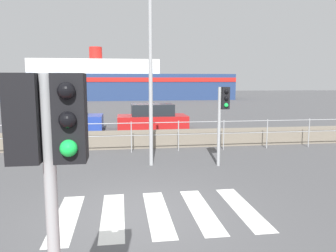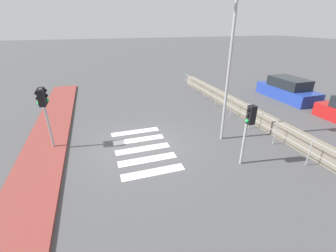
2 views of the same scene
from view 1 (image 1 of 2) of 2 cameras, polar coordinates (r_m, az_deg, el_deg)
ground_plane at (r=6.86m, az=-4.67°, el=-14.99°), size 160.00×160.00×0.00m
crosswalk at (r=6.88m, az=-1.80°, el=-14.84°), size 4.05×2.40×0.01m
seawall at (r=13.17m, az=-6.51°, el=-2.35°), size 19.79×0.55×0.67m
harbor_fence at (r=12.23m, az=-6.41°, el=-1.10°), size 17.85×0.04×1.17m
traffic_light_near at (r=2.70m, az=-20.05°, el=-3.64°), size 0.58×0.41×2.72m
traffic_light_far at (r=10.26m, az=9.55°, el=3.06°), size 0.34×0.32×2.48m
streetlamp at (r=10.03m, az=-2.98°, el=16.13°), size 0.32×1.29×6.68m
ferry_boat at (r=48.19m, az=-8.76°, el=7.44°), size 31.21×7.99×7.39m
parked_car_blue at (r=18.33m, az=-18.26°, el=1.15°), size 4.43×1.88×1.51m
parked_car_red at (r=18.13m, az=-2.76°, el=1.33°), size 3.81×1.86×1.40m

